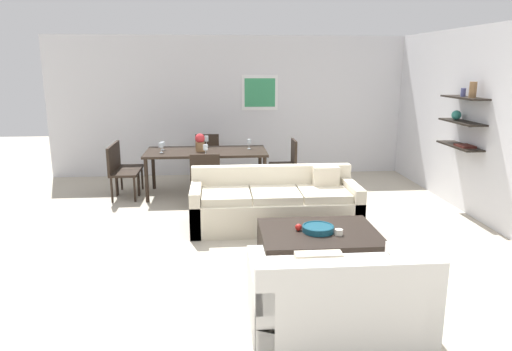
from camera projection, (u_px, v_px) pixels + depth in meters
The scene contains 21 objects.
ground_plane at pixel (271, 235), 6.12m from camera, with size 18.00×18.00×0.00m, color #BCB29E.
back_wall_unit at pixel (266, 106), 9.25m from camera, with size 8.40×0.09×2.70m.
right_wall_shelf_unit at pixel (479, 123), 6.63m from camera, with size 0.34×8.20×2.70m.
sofa_beige at pixel (275, 205), 6.38m from camera, with size 2.25×0.90×0.78m.
loveseat_white at pixel (336, 300), 3.82m from camera, with size 1.40×0.90×0.78m.
coffee_table at pixel (319, 247), 5.20m from camera, with size 1.29×1.00×0.38m.
decorative_bowl at pixel (318, 228), 5.13m from camera, with size 0.35×0.35×0.07m.
candle_jar at pixel (339, 232), 5.03m from camera, with size 0.09×0.09×0.06m, color silver.
apple_on_coffee_table at pixel (299, 227), 5.16m from camera, with size 0.08×0.08×0.08m, color red.
dining_table at pixel (206, 154), 7.88m from camera, with size 2.01×0.96×0.75m.
dining_chair_foot at pixel (205, 177), 7.06m from camera, with size 0.44×0.44×0.88m.
dining_chair_right_far at pixel (287, 161), 8.25m from camera, with size 0.44×0.44×0.88m.
dining_chair_left_near at pixel (119, 169), 7.60m from camera, with size 0.44×0.44×0.88m.
dining_chair_left_far at pixel (124, 164), 8.02m from camera, with size 0.44×0.44×0.88m.
dining_chair_head at pixel (207, 155), 8.78m from camera, with size 0.44×0.44×0.88m.
wine_glass_right_far at pixel (249, 142), 8.01m from camera, with size 0.07×0.07×0.17m.
wine_glass_left_far at pixel (163, 144), 7.90m from camera, with size 0.07×0.07×0.14m.
wine_glass_foot at pixel (205, 148), 7.43m from camera, with size 0.08×0.08×0.17m.
wine_glass_head at pixel (206, 139), 8.24m from camera, with size 0.07×0.07×0.19m.
wine_glass_left_near at pixel (161, 145), 7.66m from camera, with size 0.08×0.08×0.16m.
centerpiece_vase at pixel (200, 142), 7.78m from camera, with size 0.16×0.16×0.30m.
Camera 1 is at (-0.68, -5.73, 2.17)m, focal length 32.91 mm.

